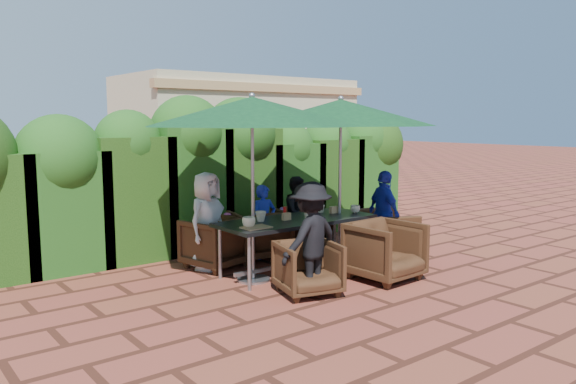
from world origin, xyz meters
TOP-DOWN VIEW (x-y plane):
  - ground at (0.00, 0.00)m, footprint 80.00×80.00m
  - dining_table at (0.03, 0.15)m, footprint 2.28×0.90m
  - umbrella_left at (-0.71, 0.15)m, footprint 2.87×2.87m
  - umbrella_right at (0.82, 0.12)m, footprint 2.72×2.72m
  - chair_far_left at (-0.76, 1.04)m, footprint 0.93×0.89m
  - chair_far_mid at (0.05, 1.07)m, footprint 0.94×0.90m
  - chair_far_right at (0.96, 1.11)m, footprint 0.91×0.88m
  - chair_near_left at (-0.51, -0.75)m, footprint 0.84×0.81m
  - chair_near_right at (0.70, -0.89)m, footprint 0.87×0.82m
  - chair_end_right at (1.77, 0.17)m, footprint 0.99×1.19m
  - adult_far_left at (-0.88, 1.05)m, footprint 0.79×0.64m
  - adult_far_mid at (0.12, 1.06)m, footprint 0.42×0.35m
  - adult_far_right at (0.89, 1.19)m, footprint 0.63×0.44m
  - adult_near_left at (-0.49, -0.76)m, footprint 0.94×0.54m
  - adult_end_right at (1.73, 0.07)m, footprint 0.58×0.86m
  - child_left at (-0.38, 1.28)m, footprint 0.32×0.29m
  - child_right at (0.55, 1.12)m, footprint 0.27×0.22m
  - pedestrian_a at (1.69, 4.05)m, footprint 1.60×1.30m
  - pedestrian_b at (2.63, 4.46)m, footprint 1.08×0.99m
  - pedestrian_c at (3.45, 4.19)m, footprint 1.06×0.72m
  - cup_a at (-0.85, 0.03)m, footprint 0.17×0.17m
  - cup_b at (-0.49, 0.29)m, footprint 0.15×0.15m
  - cup_c at (0.10, -0.05)m, footprint 0.17×0.17m
  - cup_d at (0.64, 0.35)m, footprint 0.12×0.12m
  - cup_e at (1.04, 0.02)m, footprint 0.14×0.14m
  - ketchup_bottle at (-0.12, 0.24)m, footprint 0.04×0.04m
  - sauce_bottle at (-0.08, 0.26)m, footprint 0.04×0.04m
  - serving_tray at (-0.80, -0.06)m, footprint 0.35×0.25m
  - number_block_left at (-0.15, 0.16)m, footprint 0.12×0.06m
  - number_block_right at (0.75, 0.18)m, footprint 0.12×0.06m
  - hedge_wall at (-0.17, 2.32)m, footprint 9.10×1.60m
  - building at (3.50, 6.99)m, footprint 6.20×3.08m

SIDE VIEW (x-z plane):
  - ground at x=0.00m, z-range 0.00..0.00m
  - chair_near_left at x=-0.51m, z-range 0.00..0.72m
  - child_left at x=-0.38m, z-range 0.00..0.73m
  - chair_far_right at x=0.96m, z-range 0.00..0.73m
  - child_right at x=0.55m, z-range 0.00..0.74m
  - chair_far_left at x=-0.76m, z-range 0.00..0.80m
  - chair_far_mid at x=0.05m, z-range 0.00..0.82m
  - chair_near_right at x=0.70m, z-range 0.00..0.86m
  - chair_end_right at x=1.77m, z-range 0.00..0.88m
  - adult_far_mid at x=0.12m, z-range 0.00..1.13m
  - adult_far_right at x=0.89m, z-range 0.00..1.21m
  - adult_end_right at x=1.73m, z-range 0.00..1.33m
  - dining_table at x=0.03m, z-range 0.30..1.05m
  - adult_near_left at x=-0.49m, z-range 0.00..1.38m
  - adult_far_left at x=-0.88m, z-range 0.00..1.39m
  - serving_tray at x=-0.80m, z-range 0.75..0.77m
  - pedestrian_c at x=3.45m, z-range 0.00..1.52m
  - number_block_left at x=-0.15m, z-range 0.75..0.85m
  - number_block_right at x=0.75m, z-range 0.75..0.85m
  - cup_e at x=1.04m, z-range 0.75..0.86m
  - cup_d at x=0.64m, z-range 0.75..0.87m
  - cup_c at x=0.10m, z-range 0.75..0.88m
  - cup_a at x=-0.85m, z-range 0.75..0.89m
  - cup_b at x=-0.49m, z-range 0.75..0.89m
  - pedestrian_a at x=1.69m, z-range 0.00..1.66m
  - ketchup_bottle at x=-0.12m, z-range 0.75..0.92m
  - sauce_bottle at x=-0.08m, z-range 0.75..0.92m
  - pedestrian_b at x=2.63m, z-range 0.00..1.92m
  - hedge_wall at x=-0.17m, z-range 0.06..2.57m
  - building at x=3.50m, z-range 0.01..3.21m
  - umbrella_right at x=0.82m, z-range 0.98..3.44m
  - umbrella_left at x=-0.71m, z-range 0.98..3.44m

